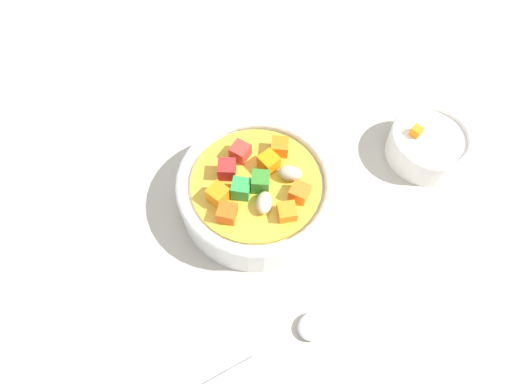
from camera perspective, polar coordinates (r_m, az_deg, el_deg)
name	(u,v)px	position (r cm, az deg, el deg)	size (l,w,h in cm)	color
ground_plane	(256,207)	(51.17, 0.00, -1.77)	(140.00, 140.00, 2.00)	#BAB2A0
soup_bowl_main	(256,190)	(48.03, 0.01, 0.20)	(15.70, 15.70, 6.03)	white
spoon	(254,360)	(44.54, -0.22, -19.23)	(18.93, 5.35, 1.06)	silver
side_bowl_small	(428,144)	(55.14, 19.73, 5.35)	(8.62, 8.62, 4.06)	white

